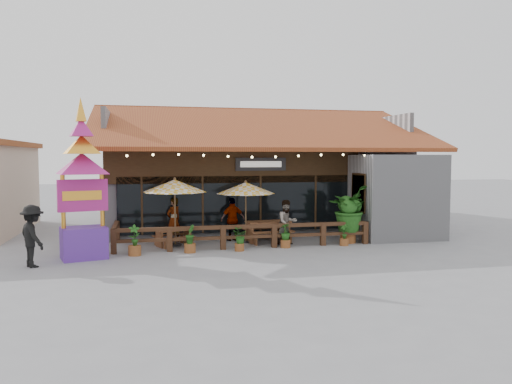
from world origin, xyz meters
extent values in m
plane|color=gray|center=(0.00, 0.00, 0.00)|extent=(100.00, 100.00, 0.00)
cube|color=#A9A9AE|center=(0.00, 7.00, 2.00)|extent=(14.00, 10.00, 4.00)
cube|color=#352211|center=(-1.50, 1.92, 3.20)|extent=(11.00, 0.16, 1.60)
cube|color=black|center=(-1.50, 1.90, 1.50)|extent=(10.00, 0.12, 2.40)
cube|color=#F3B36D|center=(-1.50, 2.10, 1.50)|extent=(9.80, 0.05, 2.20)
cube|color=#A9A9AE|center=(5.25, 0.65, 1.80)|extent=(3.50, 2.70, 3.60)
cube|color=red|center=(3.44, 0.50, 2.00)|extent=(0.06, 1.20, 1.50)
cube|color=#352211|center=(3.43, 0.50, 2.00)|extent=(0.04, 1.34, 1.64)
cube|color=#954B21|center=(0.00, 3.50, 4.90)|extent=(15.50, 7.05, 2.37)
cube|color=#954B21|center=(0.00, 10.50, 4.90)|extent=(15.50, 7.05, 2.37)
cube|color=#954B21|center=(0.00, 7.00, 6.02)|extent=(15.50, 0.30, 0.12)
cube|color=#A9A9AE|center=(-7.00, 7.00, 4.70)|extent=(0.20, 9.00, 1.80)
cube|color=#A9A9AE|center=(7.00, 7.00, 4.70)|extent=(0.20, 9.00, 1.80)
cube|color=black|center=(-0.50, 1.80, 3.20)|extent=(2.20, 0.10, 0.55)
cube|color=silver|center=(-0.50, 1.74, 3.20)|extent=(1.80, 0.02, 0.25)
cube|color=#352211|center=(-5.50, 1.86, 1.50)|extent=(0.08, 0.08, 2.40)
cube|color=#352211|center=(-3.00, 1.86, 1.50)|extent=(0.08, 0.08, 2.40)
cube|color=#352211|center=(-0.50, 1.86, 1.50)|extent=(0.08, 0.08, 2.40)
cube|color=#352211|center=(2.00, 1.86, 1.50)|extent=(0.08, 0.08, 2.40)
sphere|color=#F9D989|center=(-6.00, 0.08, 3.55)|extent=(0.09, 0.09, 0.09)
sphere|color=#F9D989|center=(-5.05, 0.08, 3.59)|extent=(0.09, 0.09, 0.09)
sphere|color=#F9D989|center=(-4.10, 0.08, 3.60)|extent=(0.09, 0.09, 0.09)
sphere|color=#F9D989|center=(-3.15, 0.08, 3.57)|extent=(0.09, 0.09, 0.09)
sphere|color=#F9D989|center=(-2.20, 0.08, 3.53)|extent=(0.09, 0.09, 0.09)
sphere|color=#F9D989|center=(-1.25, 0.08, 3.50)|extent=(0.09, 0.09, 0.09)
sphere|color=#F9D989|center=(-0.30, 0.08, 3.51)|extent=(0.09, 0.09, 0.09)
sphere|color=#F9D989|center=(0.65, 0.08, 3.55)|extent=(0.09, 0.09, 0.09)
sphere|color=#F9D989|center=(1.60, 0.08, 3.59)|extent=(0.09, 0.09, 0.09)
sphere|color=#F9D989|center=(2.55, 0.08, 3.60)|extent=(0.09, 0.09, 0.09)
sphere|color=#F9D989|center=(3.50, 0.08, 3.57)|extent=(0.09, 0.09, 0.09)
cube|color=#462819|center=(-6.50, -0.50, 0.45)|extent=(0.20, 0.20, 0.90)
cube|color=#462819|center=(-4.50, -0.50, 0.45)|extent=(0.20, 0.20, 0.90)
cube|color=#462819|center=(-2.50, -0.50, 0.45)|extent=(0.20, 0.20, 0.90)
cube|color=#462819|center=(-0.50, -0.50, 0.45)|extent=(0.20, 0.20, 0.90)
cube|color=#462819|center=(1.50, -0.50, 0.45)|extent=(0.20, 0.20, 0.90)
cube|color=#462819|center=(3.30, -0.50, 0.45)|extent=(0.20, 0.20, 0.90)
cube|color=#462819|center=(-1.60, -0.50, 0.85)|extent=(9.80, 0.16, 0.14)
cube|color=#462819|center=(-1.60, -0.50, 0.45)|extent=(9.80, 0.12, 0.12)
cube|color=#462819|center=(-6.50, 0.75, 0.85)|extent=(0.16, 2.50, 0.14)
cube|color=#462819|center=(-6.50, 1.90, 0.45)|extent=(0.20, 0.20, 0.90)
cylinder|color=brown|center=(-4.22, 0.71, 1.27)|extent=(0.07, 0.07, 2.54)
cone|color=gold|center=(-4.22, 0.71, 2.38)|extent=(3.10, 3.10, 0.50)
sphere|color=brown|center=(-4.22, 0.71, 2.65)|extent=(0.11, 0.11, 0.11)
cylinder|color=black|center=(-4.22, 0.71, 0.03)|extent=(0.49, 0.49, 0.07)
cylinder|color=brown|center=(-1.35, 0.86, 1.20)|extent=(0.06, 0.06, 2.40)
cone|color=gold|center=(-1.35, 0.86, 2.24)|extent=(2.66, 2.66, 0.47)
sphere|color=brown|center=(-1.35, 0.86, 2.50)|extent=(0.10, 0.10, 0.10)
cylinder|color=black|center=(-1.35, 0.86, 0.03)|extent=(0.46, 0.46, 0.06)
cube|color=brown|center=(-4.29, 0.69, 0.63)|extent=(1.51, 1.08, 0.05)
cube|color=brown|center=(-4.85, 0.48, 0.32)|extent=(0.27, 0.59, 0.63)
cube|color=brown|center=(-3.73, 0.90, 0.32)|extent=(0.27, 0.59, 0.63)
cube|color=brown|center=(-4.13, 0.25, 0.38)|extent=(1.37, 0.70, 0.04)
cube|color=brown|center=(-4.46, 1.13, 0.38)|extent=(1.37, 0.70, 0.04)
cube|color=brown|center=(-0.43, 0.77, 0.83)|extent=(1.86, 0.98, 0.07)
cube|color=brown|center=(-1.21, 0.71, 0.41)|extent=(0.15, 0.79, 0.83)
cube|color=brown|center=(0.36, 0.84, 0.41)|extent=(0.15, 0.79, 0.83)
cube|color=brown|center=(-0.38, 0.16, 0.49)|extent=(1.81, 0.46, 0.06)
cube|color=brown|center=(-0.47, 1.39, 0.49)|extent=(1.81, 0.46, 0.06)
cube|color=#582998|center=(-7.45, -1.14, 0.55)|extent=(1.70, 1.45, 1.10)
cube|color=#AF2079|center=(-7.45, -1.14, 2.19)|extent=(1.65, 0.66, 1.10)
cube|color=orange|center=(-7.45, -1.27, 2.19)|extent=(1.24, 0.37, 0.32)
cylinder|color=orange|center=(-8.09, -1.14, 2.01)|extent=(0.15, 0.15, 1.83)
cylinder|color=orange|center=(-6.81, -1.14, 2.01)|extent=(0.15, 0.15, 1.83)
pyramid|color=#AF2079|center=(-7.45, -1.14, 3.66)|extent=(2.70, 2.70, 0.73)
pyramid|color=orange|center=(-7.45, -1.14, 4.25)|extent=(1.91, 1.91, 0.64)
pyramid|color=#AF2079|center=(-7.45, -1.14, 4.85)|extent=(1.24, 1.24, 0.64)
pyramid|color=orange|center=(-7.45, -1.14, 5.53)|extent=(0.56, 0.56, 0.82)
cylinder|color=brown|center=(2.73, -0.12, 0.23)|extent=(0.63, 0.63, 0.47)
imported|color=#24611B|center=(2.73, -0.12, 1.42)|extent=(2.21, 2.26, 1.90)
sphere|color=#24611B|center=(2.88, -0.22, 1.06)|extent=(0.63, 0.63, 0.63)
sphere|color=#24611B|center=(2.60, 0.03, 1.27)|extent=(0.55, 0.55, 0.55)
imported|color=#352211|center=(-4.23, 1.57, 0.92)|extent=(0.80, 0.76, 1.84)
imported|color=#352211|center=(0.15, -0.05, 0.90)|extent=(1.02, 0.88, 1.80)
imported|color=#352211|center=(-1.80, 1.40, 0.91)|extent=(1.13, 0.67, 1.81)
imported|color=black|center=(-8.87, -2.19, 1.00)|extent=(1.31, 1.48, 1.99)
cylinder|color=brown|center=(-5.75, -0.98, 0.18)|extent=(0.45, 0.45, 0.36)
imported|color=#24611B|center=(-5.75, -0.98, 0.73)|extent=(0.42, 0.31, 0.74)
cylinder|color=brown|center=(-3.78, -0.86, 0.17)|extent=(0.42, 0.42, 0.34)
imported|color=#24611B|center=(-3.78, -0.86, 0.68)|extent=(0.40, 0.45, 0.69)
cylinder|color=brown|center=(-1.95, -0.93, 0.14)|extent=(0.35, 0.35, 0.28)
imported|color=#24611B|center=(-1.95, -0.93, 0.57)|extent=(0.66, 0.63, 0.58)
cylinder|color=brown|center=(-0.09, -0.65, 0.15)|extent=(0.38, 0.38, 0.31)
imported|color=#24611B|center=(-0.09, -0.65, 0.62)|extent=(0.44, 0.44, 0.63)
cylinder|color=brown|center=(2.31, -0.70, 0.14)|extent=(0.35, 0.35, 0.28)
imported|color=#24611B|center=(2.31, -0.70, 0.57)|extent=(0.33, 0.37, 0.58)
camera|label=1|loc=(-5.34, -19.04, 3.50)|focal=35.00mm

